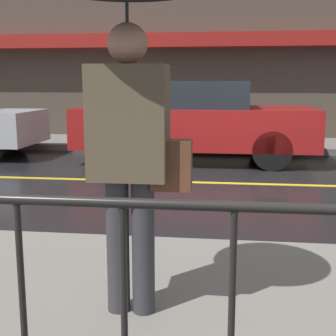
# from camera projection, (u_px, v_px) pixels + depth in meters

# --- Properties ---
(ground_plane) EXTENTS (80.00, 80.00, 0.00)m
(ground_plane) POSITION_uv_depth(u_px,v_px,m) (228.00, 183.00, 7.32)
(ground_plane) COLOR black
(sidewalk_near) EXTENTS (28.00, 2.92, 0.14)m
(sidewalk_near) POSITION_uv_depth(u_px,v_px,m) (227.00, 329.00, 2.86)
(sidewalk_near) COLOR slate
(sidewalk_near) RESTS_ON ground_plane
(sidewalk_far) EXTENTS (28.00, 2.09, 0.14)m
(sidewalk_far) POSITION_uv_depth(u_px,v_px,m) (228.00, 144.00, 11.35)
(sidewalk_far) COLOR slate
(sidewalk_far) RESTS_ON ground_plane
(lane_marking) EXTENTS (25.20, 0.12, 0.01)m
(lane_marking) POSITION_uv_depth(u_px,v_px,m) (228.00, 183.00, 7.32)
(lane_marking) COLOR gold
(lane_marking) RESTS_ON ground_plane
(building_storefront) EXTENTS (28.00, 0.85, 6.99)m
(building_storefront) POSITION_uv_depth(u_px,v_px,m) (231.00, 7.00, 11.88)
(building_storefront) COLOR #4C4238
(building_storefront) RESTS_ON ground_plane
(railing_foreground) EXTENTS (12.00, 0.04, 1.05)m
(railing_foreground) POSITION_uv_depth(u_px,v_px,m) (232.00, 315.00, 1.55)
(railing_foreground) COLOR black
(railing_foreground) RESTS_ON sidewalk_near
(pedestrian) EXTENTS (0.92, 0.92, 2.14)m
(pedestrian) POSITION_uv_depth(u_px,v_px,m) (129.00, 52.00, 2.67)
(pedestrian) COLOR #333338
(pedestrian) RESTS_ON sidewalk_near
(car_red) EXTENTS (4.63, 1.94, 1.58)m
(car_red) POSITION_uv_depth(u_px,v_px,m) (193.00, 120.00, 9.28)
(car_red) COLOR maroon
(car_red) RESTS_ON ground_plane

